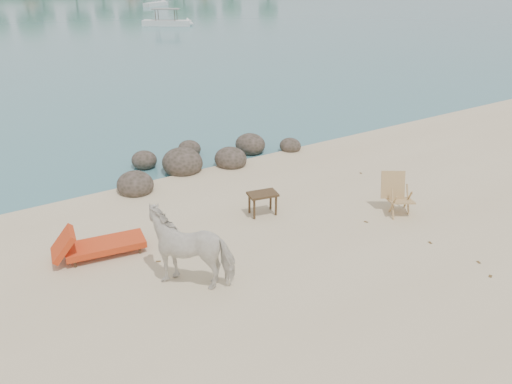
% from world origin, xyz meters
% --- Properties ---
extents(boulders, '(6.22, 2.82, 0.88)m').
position_xyz_m(boulders, '(0.19, 6.31, 0.17)').
color(boulders, '#322C21').
rests_on(boulders, ground).
extents(cow, '(1.82, 1.75, 1.47)m').
position_xyz_m(cow, '(-2.57, 1.08, 0.73)').
color(cow, white).
rests_on(cow, ground).
extents(side_table, '(0.76, 0.57, 0.56)m').
position_xyz_m(side_table, '(0.04, 2.61, 0.28)').
color(side_table, '#382516').
rests_on(side_table, ground).
extents(lounge_chair, '(2.09, 1.00, 0.60)m').
position_xyz_m(lounge_chair, '(-3.72, 2.86, 0.30)').
color(lounge_chair, '#C84517').
rests_on(lounge_chair, ground).
extents(deck_chair, '(0.90, 0.92, 0.98)m').
position_xyz_m(deck_chair, '(2.87, 0.86, 0.49)').
color(deck_chair, tan).
rests_on(deck_chair, ground).
extents(boat_mid, '(4.89, 4.13, 2.57)m').
position_xyz_m(boat_mid, '(14.27, 41.38, 1.28)').
color(boat_mid, silver).
rests_on(boat_mid, water).
extents(boat_far, '(4.86, 3.66, 0.58)m').
position_xyz_m(boat_far, '(22.69, 64.93, 0.29)').
color(boat_far, silver).
rests_on(boat_far, water).
extents(dead_leaves, '(8.09, 7.02, 0.00)m').
position_xyz_m(dead_leaves, '(0.70, 0.71, 0.00)').
color(dead_leaves, brown).
rests_on(dead_leaves, ground).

